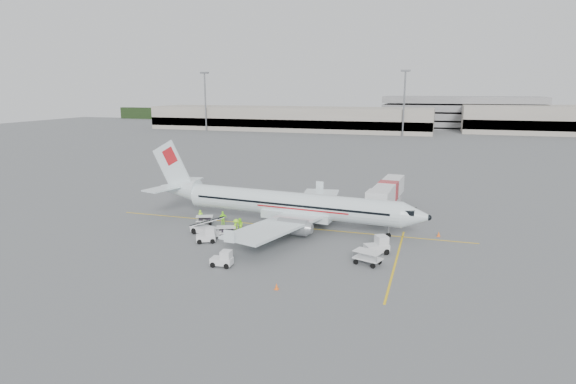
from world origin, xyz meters
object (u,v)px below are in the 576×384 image
(tug_mid, at_px, (222,258))
(tug_aft, at_px, (206,235))
(jet_bridge, at_px, (388,197))
(aircraft, at_px, (291,188))
(belt_loader, at_px, (208,222))
(tug_fore, at_px, (377,245))

(tug_mid, relative_size, tug_aft, 0.98)
(jet_bridge, distance_m, tug_aft, 25.26)
(aircraft, height_order, belt_loader, aircraft)
(aircraft, bearing_deg, tug_aft, -124.52)
(tug_mid, bearing_deg, tug_fore, 27.74)
(jet_bridge, height_order, tug_mid, jet_bridge)
(tug_fore, xyz_separation_m, tug_aft, (-17.93, -1.88, -0.12))
(belt_loader, height_order, tug_aft, belt_loader)
(aircraft, xyz_separation_m, jet_bridge, (10.26, 10.02, -2.61))
(belt_loader, bearing_deg, aircraft, 52.19)
(tug_fore, relative_size, tug_aft, 1.15)
(aircraft, bearing_deg, belt_loader, -138.95)
(aircraft, xyz_separation_m, belt_loader, (-8.01, -5.79, -3.29))
(tug_aft, bearing_deg, tug_fore, -20.78)
(aircraft, bearing_deg, tug_mid, -93.94)
(aircraft, distance_m, belt_loader, 10.42)
(tug_fore, bearing_deg, tug_mid, 179.05)
(belt_loader, distance_m, tug_mid, 10.33)
(tug_mid, distance_m, tug_aft, 7.58)
(belt_loader, xyz_separation_m, tug_mid, (5.71, -8.58, -0.68))
(tug_fore, bearing_deg, tug_aft, 154.40)
(jet_bridge, xyz_separation_m, belt_loader, (-18.28, -15.81, -0.68))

